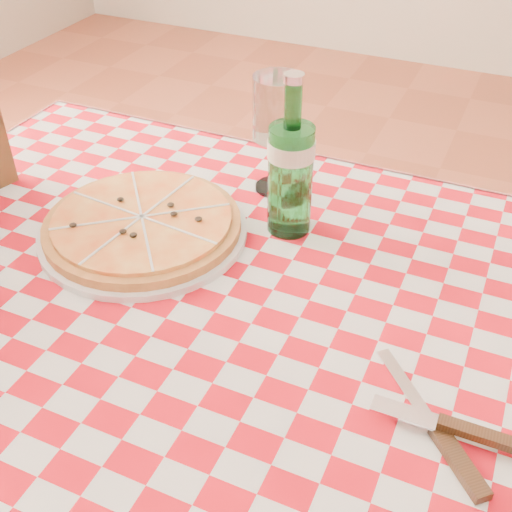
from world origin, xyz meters
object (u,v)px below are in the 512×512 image
at_px(pizza_plate, 142,223).
at_px(water_bottle, 291,157).
at_px(wine_glass, 276,135).
at_px(dining_table, 251,376).

height_order(pizza_plate, water_bottle, water_bottle).
relative_size(water_bottle, wine_glass, 1.26).
bearing_deg(wine_glass, dining_table, -72.69).
height_order(dining_table, wine_glass, wine_glass).
xyz_separation_m(pizza_plate, water_bottle, (0.19, 0.11, 0.10)).
bearing_deg(dining_table, pizza_plate, 154.16).
distance_m(dining_table, pizza_plate, 0.28).
distance_m(dining_table, wine_glass, 0.38).
distance_m(pizza_plate, wine_glass, 0.25).
bearing_deg(dining_table, water_bottle, 99.27).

